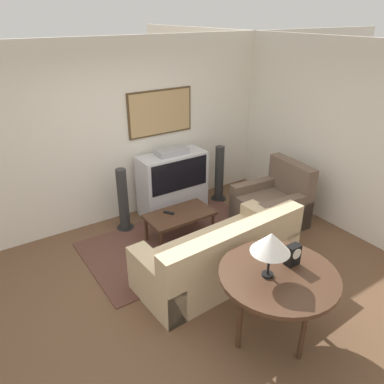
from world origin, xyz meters
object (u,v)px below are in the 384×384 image
armchair (272,205)px  speaker_tower_right (219,175)px  couch (220,256)px  mantel_clock (293,255)px  speaker_tower_left (123,201)px  console_table (278,279)px  table_lamp (271,243)px  coffee_table (180,216)px  tv (173,183)px

armchair → speaker_tower_right: bearing=-164.8°
couch → speaker_tower_right: 2.15m
mantel_clock → speaker_tower_left: (-0.59, 2.71, -0.42)m
console_table → table_lamp: bearing=162.0°
table_lamp → coffee_table: bearing=82.2°
mantel_clock → speaker_tower_right: mantel_clock is taller
coffee_table → mantel_clock: bearing=-88.6°
mantel_clock → speaker_tower_right: size_ratio=0.22×
console_table → mantel_clock: 0.27m
armchair → speaker_tower_right: (-0.19, 1.10, 0.15)m
tv → armchair: size_ratio=1.09×
couch → console_table: couch is taller
coffee_table → speaker_tower_left: size_ratio=0.99×
mantel_clock → console_table: bearing=-170.0°
couch → console_table: bearing=81.0°
couch → table_lamp: bearing=74.2°
tv → mantel_clock: tv is taller
speaker_tower_left → table_lamp: bearing=-84.2°
couch → armchair: armchair is taller
tv → speaker_tower_left: bearing=-175.9°
console_table → speaker_tower_left: size_ratio=1.18×
console_table → speaker_tower_right: bearing=63.1°
armchair → mantel_clock: (-1.38, -1.60, 0.57)m
mantel_clock → speaker_tower_left: size_ratio=0.22×
speaker_tower_right → coffee_table: bearing=-150.4°
tv → speaker_tower_right: (0.89, -0.06, -0.05)m
couch → speaker_tower_right: speaker_tower_right is taller
coffee_table → console_table: 2.07m
armchair → mantel_clock: mantel_clock is taller
console_table → armchair: bearing=46.0°
console_table → table_lamp: size_ratio=2.45×
speaker_tower_left → coffee_table: bearing=-52.1°
couch → speaker_tower_left: bearing=-76.9°
armchair → coffee_table: (-1.43, 0.40, 0.06)m
tv → table_lamp: size_ratio=2.33×
coffee_table → table_lamp: (-0.27, -2.00, 0.76)m
speaker_tower_left → speaker_tower_right: same height
console_table → speaker_tower_left: bearing=98.1°
tv → armchair: 1.61m
tv → table_lamp: (-0.62, -2.77, 0.62)m
table_lamp → tv: bearing=77.4°
coffee_table → speaker_tower_right: (1.23, 0.70, 0.09)m
speaker_tower_left → tv: bearing=4.1°
table_lamp → speaker_tower_right: 3.17m
couch → console_table: size_ratio=1.81×
speaker_tower_left → mantel_clock: bearing=-77.6°
armchair → couch: bearing=-62.3°
console_table → speaker_tower_right: size_ratio=1.18×
tv → console_table: tv is taller
tv → mantel_clock: bearing=-96.1°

